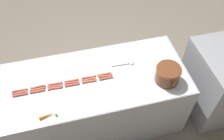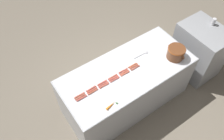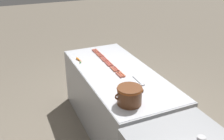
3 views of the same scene
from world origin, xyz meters
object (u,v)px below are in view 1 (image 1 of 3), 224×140
at_px(hot_dog_0, 20,90).
at_px(hot_dog_4, 89,77).
at_px(hot_dog_6, 19,93).
at_px(hot_dog_3, 71,81).
at_px(hot_dog_15, 72,85).
at_px(hot_dog_8, 55,86).
at_px(hot_dog_14, 55,88).
at_px(bean_pot, 168,74).
at_px(hot_dog_12, 20,95).
at_px(hot_dog_2, 55,84).
at_px(hot_dog_1, 38,87).
at_px(hot_dog_5, 104,74).
at_px(carrot, 48,115).
at_px(serving_spoon, 128,63).
at_px(hot_dog_13, 37,91).
at_px(hot_dog_10, 89,79).
at_px(hot_dog_11, 105,76).
at_px(hot_dog_16, 89,81).
at_px(hot_dog_17, 106,78).
at_px(hot_dog_7, 38,89).
at_px(hot_dog_9, 72,83).

distance_m(hot_dog_0, hot_dog_4, 0.74).
distance_m(hot_dog_0, hot_dog_6, 0.03).
xyz_separation_m(hot_dog_3, hot_dog_15, (0.06, 0.00, 0.00)).
distance_m(hot_dog_8, hot_dog_14, 0.03).
distance_m(hot_dog_14, bean_pot, 1.21).
xyz_separation_m(hot_dog_6, bean_pot, (0.20, 1.57, 0.10)).
distance_m(hot_dog_4, hot_dog_12, 0.74).
relative_size(hot_dog_2, hot_dog_3, 1.00).
xyz_separation_m(hot_dog_1, hot_dog_3, (0.00, 0.36, 0.00)).
bearing_deg(hot_dog_14, bean_pot, 81.69).
bearing_deg(hot_dog_4, hot_dog_5, 90.35).
bearing_deg(carrot, hot_dog_5, 120.15).
height_order(hot_dog_6, bean_pot, bean_pot).
distance_m(serving_spoon, carrot, 1.06).
relative_size(hot_dog_0, hot_dog_15, 1.00).
bearing_deg(hot_dog_4, hot_dog_14, -80.99).
bearing_deg(carrot, hot_dog_6, -141.90).
bearing_deg(hot_dog_13, hot_dog_8, 97.51).
bearing_deg(hot_dog_14, hot_dog_8, -177.37).
bearing_deg(hot_dog_14, hot_dog_6, -94.55).
bearing_deg(hot_dog_12, hot_dog_3, 95.91).
relative_size(hot_dog_6, hot_dog_10, 1.00).
relative_size(hot_dog_1, hot_dog_11, 1.00).
distance_m(hot_dog_8, hot_dog_10, 0.37).
relative_size(hot_dog_1, hot_dog_13, 1.00).
relative_size(hot_dog_5, hot_dog_15, 1.00).
bearing_deg(hot_dog_6, carrot, 38.10).
distance_m(hot_dog_11, hot_dog_14, 0.56).
bearing_deg(hot_dog_5, hot_dog_16, -72.03).
height_order(hot_dog_15, hot_dog_17, same).
distance_m(hot_dog_10, hot_dog_11, 0.19).
distance_m(hot_dog_7, carrot, 0.36).
distance_m(hot_dog_4, hot_dog_5, 0.18).
distance_m(hot_dog_6, serving_spoon, 1.23).
height_order(hot_dog_4, carrot, carrot).
distance_m(hot_dog_4, hot_dog_6, 0.74).
relative_size(hot_dog_0, hot_dog_1, 1.00).
height_order(hot_dog_1, carrot, carrot).
distance_m(hot_dog_6, hot_dog_9, 0.55).
bearing_deg(hot_dog_11, hot_dog_5, -168.41).
height_order(hot_dog_4, hot_dog_6, same).
bearing_deg(bean_pot, hot_dog_10, -103.79).
height_order(hot_dog_2, hot_dog_17, same).
bearing_deg(hot_dog_17, serving_spoon, 117.48).
height_order(hot_dog_0, hot_dog_17, same).
xyz_separation_m(hot_dog_13, hot_dog_16, (0.00, 0.55, 0.00)).
height_order(hot_dog_2, hot_dog_13, same).
bearing_deg(bean_pot, hot_dog_3, -102.91).
height_order(hot_dog_0, hot_dog_1, same).
distance_m(hot_dog_1, hot_dog_4, 0.55).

